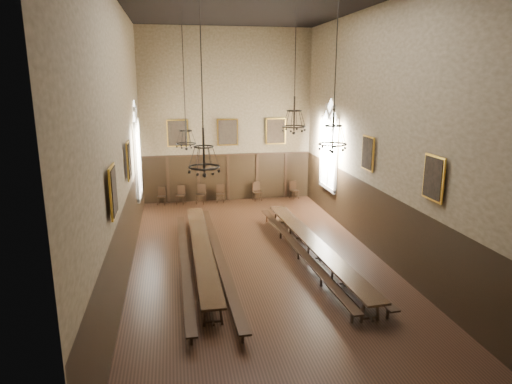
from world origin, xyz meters
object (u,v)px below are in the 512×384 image
object	(u,v)px
chair_3	(220,197)
chair_2	(201,198)
bench_right_inner	(298,252)
chair_5	(257,195)
table_right	(314,252)
bench_left_inner	(219,258)
bench_left_outer	(185,263)
table_left	(202,254)
bench_right_outer	(324,251)
chair_0	(162,199)
chandelier_back_left	(186,134)
chandelier_front_right	(333,134)
chair_1	(181,198)
chair_7	(294,193)
chandelier_back_right	(294,119)
chandelier_front_left	(204,155)

from	to	relation	value
chair_3	chair_2	bearing A→B (deg)	-168.56
bench_right_inner	chair_5	bearing A→B (deg)	89.77
table_right	bench_left_inner	size ratio (longest dim) A/B	0.90
chair_2	chair_3	distance (m)	1.05
bench_left_outer	table_left	bearing A→B (deg)	38.32
bench_right_outer	table_left	bearing A→B (deg)	176.53
chair_0	bench_right_inner	bearing A→B (deg)	-47.09
chair_0	chair_2	world-z (taller)	chair_2
bench_left_inner	chair_3	size ratio (longest dim) A/B	11.40
table_left	chandelier_back_left	distance (m)	4.81
chair_0	chandelier_back_left	distance (m)	7.10
bench_right_outer	chair_5	bearing A→B (deg)	96.16
bench_left_outer	chair_3	world-z (taller)	chair_3
chandelier_back_left	chandelier_front_right	world-z (taller)	same
bench_right_outer	chair_0	size ratio (longest dim) A/B	10.66
bench_right_outer	chair_0	distance (m)	10.52
chair_1	chair_7	bearing A→B (deg)	18.78
table_left	chandelier_front_right	distance (m)	6.35
chandelier_back_right	chair_1	bearing A→B (deg)	124.70
bench_left_inner	bench_right_outer	size ratio (longest dim) A/B	1.10
chair_0	chandelier_back_right	bearing A→B (deg)	-37.58
bench_left_inner	chair_2	world-z (taller)	chair_2
bench_left_outer	bench_left_inner	bearing A→B (deg)	10.86
chair_1	chandelier_front_left	xyz separation A→B (m)	(0.53, -11.39, 4.15)
bench_right_inner	bench_right_outer	bearing A→B (deg)	-5.68
chair_2	chandelier_back_left	size ratio (longest dim) A/B	0.20
bench_left_outer	chair_5	bearing A→B (deg)	64.67
bench_left_outer	chandelier_front_left	xyz separation A→B (m)	(0.59, -2.58, 4.16)
bench_left_outer	chandelier_back_right	xyz separation A→B (m)	(4.44, 2.47, 4.62)
chandelier_back_right	chandelier_front_right	bearing A→B (deg)	-89.45
table_right	chair_2	size ratio (longest dim) A/B	9.35
chair_0	chair_5	xyz separation A→B (m)	(5.10, -0.07, 0.02)
bench_left_outer	chair_3	distance (m)	9.05
chair_1	chandelier_front_right	distance (m)	12.40
table_right	chair_3	distance (m)	9.12
chair_1	chair_2	distance (m)	1.06
chair_7	chandelier_front_left	size ratio (longest dim) A/B	0.19
chair_0	chandelier_back_left	bearing A→B (deg)	-65.60
bench_left_outer	bench_left_inner	size ratio (longest dim) A/B	0.92
chair_0	chair_3	xyz separation A→B (m)	(3.09, -0.05, 0.01)
table_right	bench_left_inner	xyz separation A→B (m)	(-3.42, 0.21, -0.07)
chair_0	chair_5	world-z (taller)	chair_5
bench_right_outer	chair_0	xyz separation A→B (m)	(-6.02, 8.62, -0.00)
table_left	bench_left_inner	xyz separation A→B (m)	(0.57, -0.26, -0.06)
bench_right_outer	chandelier_back_left	size ratio (longest dim) A/B	1.89
bench_left_outer	chair_1	world-z (taller)	chair_1
table_left	chair_7	size ratio (longest dim) A/B	9.66
table_right	chair_5	bearing A→B (deg)	92.99
bench_right_inner	chandelier_back_left	size ratio (longest dim) A/B	1.94
table_right	chair_3	size ratio (longest dim) A/B	10.23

